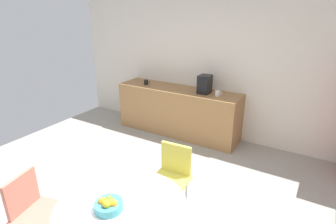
% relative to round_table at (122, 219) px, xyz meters
% --- Properties ---
extents(wall_back, '(6.00, 0.10, 2.60)m').
position_rel_round_table_xyz_m(wall_back, '(-0.49, 3.26, 0.69)').
color(wall_back, silver).
rests_on(wall_back, ground_plane).
extents(counter_block, '(2.38, 0.60, 0.90)m').
position_rel_round_table_xyz_m(counter_block, '(-1.06, 2.91, -0.16)').
color(counter_block, '#9E7042').
rests_on(counter_block, ground_plane).
extents(round_table, '(1.13, 1.13, 0.75)m').
position_rel_round_table_xyz_m(round_table, '(0.00, 0.00, 0.00)').
color(round_table, silver).
rests_on(round_table, ground_plane).
extents(chair_yellow, '(0.45, 0.45, 0.83)m').
position_rel_round_table_xyz_m(chair_yellow, '(-0.06, 0.98, -0.09)').
color(chair_yellow, silver).
rests_on(chair_yellow, ground_plane).
extents(chair_coral, '(0.51, 0.51, 0.83)m').
position_rel_round_table_xyz_m(chair_coral, '(-0.95, -0.23, -0.09)').
color(chair_coral, silver).
rests_on(chair_coral, ground_plane).
extents(fruit_bowl, '(0.24, 0.24, 0.13)m').
position_rel_round_table_xyz_m(fruit_bowl, '(-0.06, -0.08, 0.18)').
color(fruit_bowl, teal).
rests_on(fruit_bowl, round_table).
extents(mug_white, '(0.13, 0.08, 0.09)m').
position_rel_round_table_xyz_m(mug_white, '(-0.26, 2.86, 0.33)').
color(mug_white, white).
rests_on(mug_white, counter_block).
extents(mug_green, '(0.13, 0.08, 0.09)m').
position_rel_round_table_xyz_m(mug_green, '(-1.74, 2.84, 0.33)').
color(mug_green, black).
rests_on(mug_green, counter_block).
extents(coffee_maker, '(0.20, 0.24, 0.32)m').
position_rel_round_table_xyz_m(coffee_maker, '(-0.53, 2.91, 0.45)').
color(coffee_maker, black).
rests_on(coffee_maker, counter_block).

